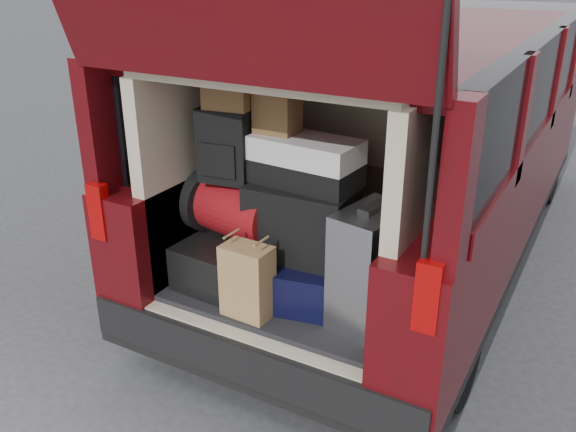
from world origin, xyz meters
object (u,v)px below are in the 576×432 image
at_px(black_soft_case, 301,222).
at_px(twotone_duffel, 306,162).
at_px(red_duffel, 238,208).
at_px(black_hardshell, 235,258).
at_px(silver_roller, 370,268).
at_px(kraft_bag, 247,281).
at_px(navy_hardshell, 305,277).
at_px(backpack, 226,145).

distance_m(black_soft_case, twotone_duffel, 0.32).
bearing_deg(red_duffel, black_hardshell, -89.05).
distance_m(silver_roller, black_soft_case, 0.44).
relative_size(kraft_bag, twotone_duffel, 0.70).
bearing_deg(black_hardshell, red_duffel, 83.95).
bearing_deg(navy_hardshell, red_duffel, 165.97).
relative_size(silver_roller, black_soft_case, 1.11).
bearing_deg(silver_roller, black_hardshell, -172.11).
height_order(kraft_bag, black_soft_case, black_soft_case).
bearing_deg(twotone_duffel, black_soft_case, -87.17).
bearing_deg(silver_roller, navy_hardshell, -178.45).
bearing_deg(black_hardshell, navy_hardshell, 5.71).
distance_m(kraft_bag, twotone_duffel, 0.66).
distance_m(black_hardshell, red_duffel, 0.29).
relative_size(silver_roller, backpack, 1.53).
xyz_separation_m(navy_hardshell, kraft_bag, (-0.16, -0.30, 0.08)).
height_order(black_hardshell, kraft_bag, kraft_bag).
distance_m(red_duffel, twotone_duffel, 0.51).
bearing_deg(twotone_duffel, kraft_bag, -105.68).
bearing_deg(twotone_duffel, silver_roller, -11.45).
bearing_deg(twotone_duffel, backpack, -164.56).
bearing_deg(silver_roller, black_soft_case, -179.62).
relative_size(kraft_bag, red_duffel, 0.74).
bearing_deg(kraft_bag, red_duffel, 131.21).
bearing_deg(backpack, black_soft_case, -1.96).
distance_m(silver_roller, red_duffel, 0.82).
relative_size(red_duffel, twotone_duffel, 0.95).
bearing_deg(black_soft_case, red_duffel, 176.71).
bearing_deg(backpack, red_duffel, 53.09).
distance_m(red_duffel, black_soft_case, 0.39).
bearing_deg(black_soft_case, silver_roller, -12.92).
xyz_separation_m(black_hardshell, kraft_bag, (0.27, -0.29, 0.07)).
height_order(black_hardshell, red_duffel, red_duffel).
bearing_deg(black_soft_case, black_hardshell, -177.40).
relative_size(black_soft_case, backpack, 1.38).
relative_size(black_hardshell, red_duffel, 1.19).
distance_m(navy_hardshell, black_soft_case, 0.31).
bearing_deg(red_duffel, silver_roller, 4.10).
height_order(kraft_bag, twotone_duffel, twotone_duffel).
bearing_deg(kraft_bag, black_hardshell, 135.71).
distance_m(silver_roller, kraft_bag, 0.61).
relative_size(navy_hardshell, red_duffel, 1.00).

